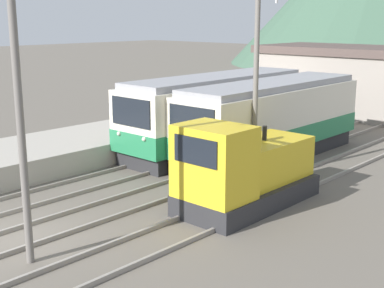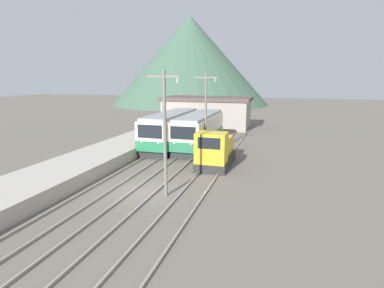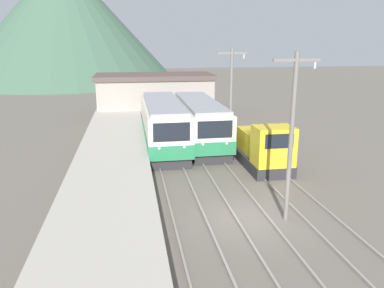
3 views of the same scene
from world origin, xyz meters
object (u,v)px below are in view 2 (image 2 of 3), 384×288
at_px(commuter_train_left, 172,131).
at_px(commuter_train_center, 199,132).
at_px(catenary_mast_near, 165,130).
at_px(shunting_locomotive, 216,151).
at_px(catenary_mast_mid, 206,112).

distance_m(commuter_train_left, commuter_train_center, 2.84).
bearing_deg(catenary_mast_near, commuter_train_left, 108.85).
xyz_separation_m(shunting_locomotive, catenary_mast_mid, (-1.49, 2.64, 2.81)).
xyz_separation_m(shunting_locomotive, catenary_mast_near, (-1.49, -7.09, 2.81)).
height_order(commuter_train_center, catenary_mast_mid, catenary_mast_mid).
height_order(shunting_locomotive, catenary_mast_near, catenary_mast_near).
relative_size(commuter_train_left, catenary_mast_near, 1.47).
bearing_deg(catenary_mast_near, commuter_train_center, 96.58).
xyz_separation_m(commuter_train_center, catenary_mast_mid, (1.51, -3.35, 2.40)).
distance_m(catenary_mast_near, catenary_mast_mid, 9.73).
bearing_deg(commuter_train_center, shunting_locomotive, -63.39).
relative_size(commuter_train_left, commuter_train_center, 1.02).
bearing_deg(commuter_train_left, commuter_train_center, 9.38).
relative_size(shunting_locomotive, catenary_mast_near, 0.72).
relative_size(catenary_mast_near, catenary_mast_mid, 1.00).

